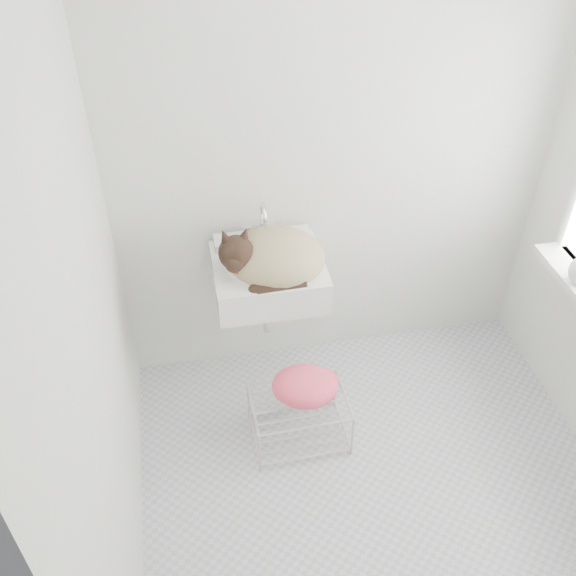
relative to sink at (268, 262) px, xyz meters
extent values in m
cube|color=silver|center=(0.38, -0.74, -0.85)|extent=(2.20, 2.00, 0.02)
cube|color=silver|center=(0.38, 0.26, 0.40)|extent=(2.20, 0.02, 2.50)
cube|color=silver|center=(-0.72, -0.74, 0.40)|extent=(0.02, 2.00, 2.50)
cube|color=white|center=(0.00, 0.00, 0.00)|extent=(0.53, 0.46, 0.21)
ellipsoid|color=tan|center=(0.03, -0.01, 0.03)|extent=(0.52, 0.47, 0.23)
sphere|color=black|center=(-0.14, -0.08, 0.14)|extent=(0.20, 0.20, 0.17)
torus|color=red|center=(-0.12, -0.09, 0.09)|extent=(0.17, 0.17, 0.07)
cube|color=silver|center=(0.08, -0.38, -0.70)|extent=(0.47, 0.33, 0.28)
ellipsoid|color=orange|center=(0.11, -0.35, -0.54)|extent=(0.37, 0.30, 0.13)
camera|label=1|loc=(-0.36, -2.40, 1.85)|focal=40.18mm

